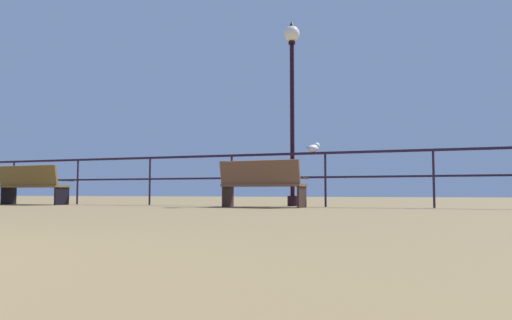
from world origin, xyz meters
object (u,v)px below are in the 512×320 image
object	(u,v)px
seagull_on_rail	(314,148)
bench_far_left	(32,183)
bench_near_left	(262,182)
lamppost_center	(292,85)

from	to	relation	value
seagull_on_rail	bench_far_left	bearing A→B (deg)	-173.67
seagull_on_rail	bench_near_left	bearing A→B (deg)	-139.80
bench_near_left	lamppost_center	world-z (taller)	lamppost_center
bench_near_left	seagull_on_rail	distance (m)	1.35
bench_near_left	seagull_on_rail	world-z (taller)	seagull_on_rail
lamppost_center	seagull_on_rail	world-z (taller)	lamppost_center
bench_far_left	seagull_on_rail	distance (m)	6.77
bench_far_left	lamppost_center	xyz separation A→B (m)	(6.15, 1.02, 2.12)
bench_near_left	seagull_on_rail	xyz separation A→B (m)	(0.88, 0.74, 0.71)
bench_near_left	lamppost_center	distance (m)	2.39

